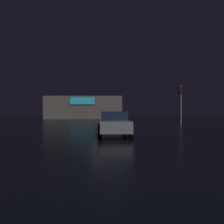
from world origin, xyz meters
The scene contains 4 objects.
ground_plane centered at (0.00, 0.00, 0.00)m, with size 120.00×120.00×0.00m, color black.
store_building centered at (-5.00, 30.50, 2.14)m, with size 14.53×9.36×4.28m.
traffic_signal_opposite centered at (7.66, 6.72, 2.99)m, with size 0.43×0.41×4.27m.
car_near centered at (0.53, -4.91, 0.75)m, with size 2.06×4.64×1.47m.
Camera 1 is at (0.42, -19.51, 1.50)m, focal length 39.85 mm.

